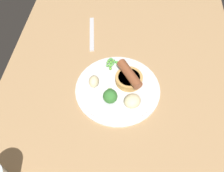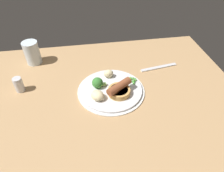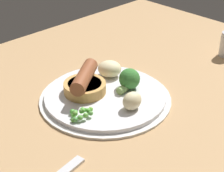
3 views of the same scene
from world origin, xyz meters
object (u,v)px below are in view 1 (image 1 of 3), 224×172
at_px(fork, 92,34).
at_px(pea_pile, 111,63).
at_px(potato_chunk_0, 132,101).
at_px(sausage_pudding, 129,77).
at_px(dinner_plate, 118,88).
at_px(potato_chunk_1, 94,81).
at_px(broccoli_floret_near, 110,96).

bearing_deg(fork, pea_pile, -158.14).
bearing_deg(potato_chunk_0, sausage_pudding, 10.00).
bearing_deg(fork, dinner_plate, -162.37).
height_order(pea_pile, potato_chunk_1, potato_chunk_1).
relative_size(sausage_pudding, pea_pile, 2.03).
xyz_separation_m(potato_chunk_1, fork, (0.25, 0.04, -0.03)).
bearing_deg(pea_pile, sausage_pudding, -135.53).
relative_size(broccoli_floret_near, fork, 0.33).
bearing_deg(potato_chunk_1, fork, 10.31).
xyz_separation_m(dinner_plate, broccoli_floret_near, (-0.05, 0.02, 0.03)).
xyz_separation_m(dinner_plate, pea_pile, (0.09, 0.03, 0.02)).
distance_m(dinner_plate, pea_pile, 0.10).
bearing_deg(potato_chunk_1, broccoli_floret_near, -132.24).
distance_m(dinner_plate, broccoli_floret_near, 0.06).
distance_m(potato_chunk_1, fork, 0.25).
bearing_deg(broccoli_floret_near, sausage_pudding, 138.31).
bearing_deg(dinner_plate, fork, 26.14).
relative_size(dinner_plate, pea_pile, 5.21).
bearing_deg(sausage_pudding, fork, 1.01).
distance_m(dinner_plate, potato_chunk_1, 0.08).
height_order(sausage_pudding, potato_chunk_1, sausage_pudding).
distance_m(sausage_pudding, broccoli_floret_near, 0.09).
xyz_separation_m(pea_pile, potato_chunk_1, (-0.09, 0.05, 0.01)).
bearing_deg(potato_chunk_1, pea_pile, -27.04).
bearing_deg(broccoli_floret_near, fork, -168.58).
height_order(potato_chunk_1, fork, potato_chunk_1).
distance_m(broccoli_floret_near, potato_chunk_1, 0.08).
distance_m(sausage_pudding, fork, 0.27).
distance_m(potato_chunk_0, potato_chunk_1, 0.14).
bearing_deg(fork, broccoli_floret_near, -169.60).
xyz_separation_m(pea_pile, fork, (0.16, 0.09, -0.02)).
relative_size(pea_pile, fork, 0.29).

